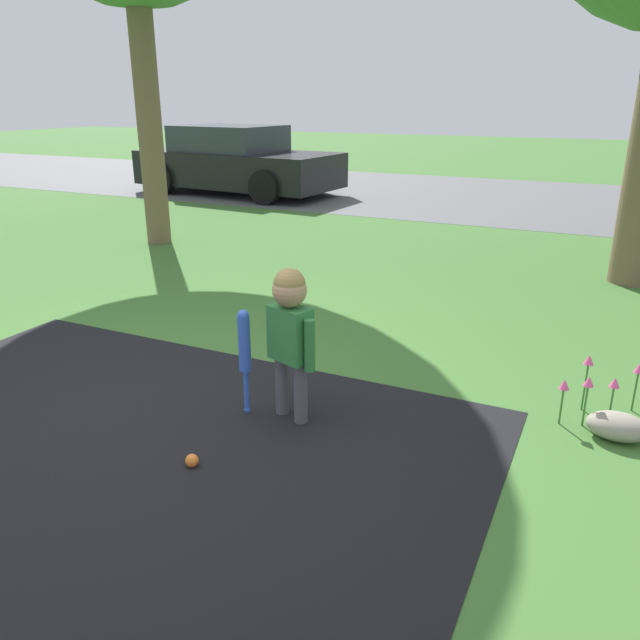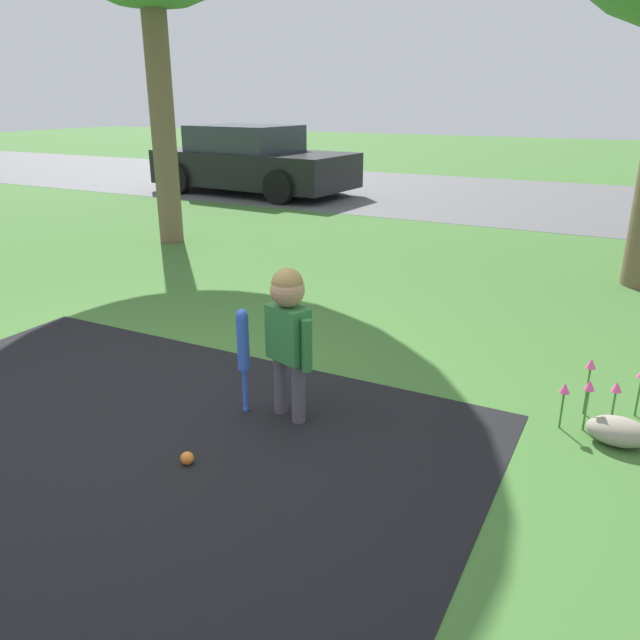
# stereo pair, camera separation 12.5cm
# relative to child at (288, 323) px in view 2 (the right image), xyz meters

# --- Properties ---
(ground_plane) EXTENTS (60.00, 60.00, 0.00)m
(ground_plane) POSITION_rel_child_xyz_m (-0.89, -0.33, -0.61)
(ground_plane) COLOR #3D6B2D
(street_strip) EXTENTS (40.00, 6.00, 0.01)m
(street_strip) POSITION_rel_child_xyz_m (-0.89, 9.46, -0.60)
(street_strip) COLOR #59595B
(street_strip) RESTS_ON ground
(child) EXTENTS (0.36, 0.22, 0.93)m
(child) POSITION_rel_child_xyz_m (0.00, 0.00, 0.00)
(child) COLOR #4C4751
(child) RESTS_ON ground
(baseball_bat) EXTENTS (0.07, 0.07, 0.67)m
(baseball_bat) POSITION_rel_child_xyz_m (-0.28, -0.06, -0.17)
(baseball_bat) COLOR blue
(baseball_bat) RESTS_ON ground
(sports_ball) EXTENTS (0.07, 0.07, 0.07)m
(sports_ball) POSITION_rel_child_xyz_m (-0.22, -0.70, -0.57)
(sports_ball) COLOR orange
(sports_ball) RESTS_ON ground
(parked_car) EXTENTS (4.16, 2.20, 1.32)m
(parked_car) POSITION_rel_child_xyz_m (-5.39, 7.81, 0.01)
(parked_car) COLOR black
(parked_car) RESTS_ON ground
(flower_bed) EXTENTS (0.61, 0.43, 0.37)m
(flower_bed) POSITION_rel_child_xyz_m (1.72, 0.78, -0.34)
(flower_bed) COLOR #38702D
(flower_bed) RESTS_ON ground
(edging_rock) EXTENTS (0.34, 0.23, 0.15)m
(edging_rock) POSITION_rel_child_xyz_m (1.78, 0.58, -0.53)
(edging_rock) COLOR gray
(edging_rock) RESTS_ON ground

